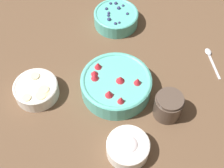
{
  "coord_description": "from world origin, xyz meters",
  "views": [
    {
      "loc": [
        -0.47,
        -0.42,
        0.86
      ],
      "look_at": [
        -0.06,
        -0.02,
        0.04
      ],
      "focal_mm": 50.0,
      "sensor_mm": 36.0,
      "label": 1
    }
  ],
  "objects_px": {
    "bowl_blueberries": "(116,17)",
    "bowl_bananas": "(36,89)",
    "bowl_strawberries": "(116,84)",
    "bowl_cream": "(128,147)",
    "jar_chocolate": "(168,107)"
  },
  "relations": [
    {
      "from": "bowl_blueberries",
      "to": "bowl_bananas",
      "type": "height_order",
      "value": "bowl_blueberries"
    },
    {
      "from": "bowl_strawberries",
      "to": "bowl_blueberries",
      "type": "bearing_deg",
      "value": 43.17
    },
    {
      "from": "bowl_strawberries",
      "to": "bowl_cream",
      "type": "bearing_deg",
      "value": -127.62
    },
    {
      "from": "bowl_strawberries",
      "to": "jar_chocolate",
      "type": "xyz_separation_m",
      "value": [
        0.05,
        -0.17,
        -0.0
      ]
    },
    {
      "from": "bowl_bananas",
      "to": "bowl_blueberries",
      "type": "bearing_deg",
      "value": 5.44
    },
    {
      "from": "bowl_blueberries",
      "to": "jar_chocolate",
      "type": "bearing_deg",
      "value": -115.07
    },
    {
      "from": "bowl_cream",
      "to": "jar_chocolate",
      "type": "height_order",
      "value": "jar_chocolate"
    },
    {
      "from": "bowl_bananas",
      "to": "jar_chocolate",
      "type": "height_order",
      "value": "jar_chocolate"
    },
    {
      "from": "bowl_bananas",
      "to": "jar_chocolate",
      "type": "relative_size",
      "value": 1.59
    },
    {
      "from": "bowl_blueberries",
      "to": "bowl_bananas",
      "type": "relative_size",
      "value": 1.18
    },
    {
      "from": "bowl_blueberries",
      "to": "bowl_cream",
      "type": "distance_m",
      "value": 0.53
    },
    {
      "from": "bowl_cream",
      "to": "bowl_blueberries",
      "type": "bearing_deg",
      "value": 46.91
    },
    {
      "from": "bowl_strawberries",
      "to": "jar_chocolate",
      "type": "height_order",
      "value": "bowl_strawberries"
    },
    {
      "from": "jar_chocolate",
      "to": "bowl_blueberries",
      "type": "bearing_deg",
      "value": 64.93
    },
    {
      "from": "bowl_blueberries",
      "to": "jar_chocolate",
      "type": "xyz_separation_m",
      "value": [
        -0.18,
        -0.39,
        0.01
      ]
    }
  ]
}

